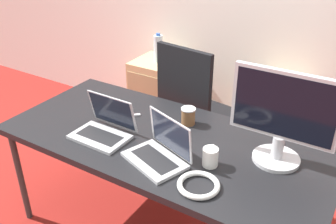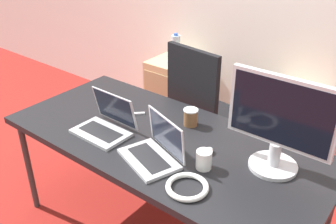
{
  "view_description": "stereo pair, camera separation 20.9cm",
  "coord_description": "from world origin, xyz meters",
  "px_view_note": "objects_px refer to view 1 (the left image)",
  "views": [
    {
      "loc": [
        0.96,
        -1.53,
        1.88
      ],
      "look_at": [
        0.0,
        0.04,
        0.89
      ],
      "focal_mm": 40.0,
      "sensor_mm": 36.0,
      "label": 1
    },
    {
      "loc": [
        1.13,
        -1.41,
        1.88
      ],
      "look_at": [
        0.0,
        0.04,
        0.89
      ],
      "focal_mm": 40.0,
      "sensor_mm": 36.0,
      "label": 2
    }
  ],
  "objects_px": {
    "cabinet_left": "(159,94)",
    "water_bottle": "(158,48)",
    "mouse": "(211,148)",
    "coffee_cup_white": "(210,157)",
    "office_chair": "(197,125)",
    "cabinet_right": "(274,125)",
    "laptop_left": "(104,128)",
    "coffee_cup_brown": "(188,116)",
    "laptop_right": "(160,151)",
    "monitor": "(283,117)",
    "cable_coil": "(199,185)"
  },
  "relations": [
    {
      "from": "laptop_right",
      "to": "coffee_cup_brown",
      "type": "relative_size",
      "value": 3.56
    },
    {
      "from": "cabinet_left",
      "to": "coffee_cup_white",
      "type": "bearing_deg",
      "value": -48.25
    },
    {
      "from": "cabinet_left",
      "to": "water_bottle",
      "type": "height_order",
      "value": "water_bottle"
    },
    {
      "from": "cabinet_right",
      "to": "laptop_right",
      "type": "distance_m",
      "value": 1.45
    },
    {
      "from": "cabinet_left",
      "to": "monitor",
      "type": "distance_m",
      "value": 1.88
    },
    {
      "from": "laptop_right",
      "to": "coffee_cup_brown",
      "type": "distance_m",
      "value": 0.4
    },
    {
      "from": "laptop_left",
      "to": "mouse",
      "type": "height_order",
      "value": "laptop_left"
    },
    {
      "from": "laptop_right",
      "to": "mouse",
      "type": "height_order",
      "value": "laptop_right"
    },
    {
      "from": "cabinet_left",
      "to": "cable_coil",
      "type": "bearing_deg",
      "value": -51.32
    },
    {
      "from": "cabinet_left",
      "to": "coffee_cup_brown",
      "type": "distance_m",
      "value": 1.35
    },
    {
      "from": "monitor",
      "to": "coffee_cup_brown",
      "type": "bearing_deg",
      "value": 170.89
    },
    {
      "from": "cabinet_right",
      "to": "laptop_left",
      "type": "height_order",
      "value": "laptop_left"
    },
    {
      "from": "monitor",
      "to": "coffee_cup_white",
      "type": "relative_size",
      "value": 5.3
    },
    {
      "from": "coffee_cup_brown",
      "to": "water_bottle",
      "type": "bearing_deg",
      "value": 131.0
    },
    {
      "from": "mouse",
      "to": "office_chair",
      "type": "bearing_deg",
      "value": 121.96
    },
    {
      "from": "water_bottle",
      "to": "cabinet_right",
      "type": "bearing_deg",
      "value": -0.11
    },
    {
      "from": "laptop_right",
      "to": "cabinet_right",
      "type": "bearing_deg",
      "value": 80.32
    },
    {
      "from": "water_bottle",
      "to": "cable_coil",
      "type": "distance_m",
      "value": 1.87
    },
    {
      "from": "coffee_cup_brown",
      "to": "monitor",
      "type": "bearing_deg",
      "value": -9.11
    },
    {
      "from": "office_chair",
      "to": "coffee_cup_white",
      "type": "height_order",
      "value": "office_chair"
    },
    {
      "from": "mouse",
      "to": "coffee_cup_white",
      "type": "distance_m",
      "value": 0.13
    },
    {
      "from": "monitor",
      "to": "coffee_cup_white",
      "type": "height_order",
      "value": "monitor"
    },
    {
      "from": "cabinet_left",
      "to": "laptop_left",
      "type": "height_order",
      "value": "laptop_left"
    },
    {
      "from": "cable_coil",
      "to": "office_chair",
      "type": "bearing_deg",
      "value": 117.27
    },
    {
      "from": "water_bottle",
      "to": "laptop_right",
      "type": "relative_size",
      "value": 0.69
    },
    {
      "from": "monitor",
      "to": "mouse",
      "type": "relative_size",
      "value": 7.56
    },
    {
      "from": "monitor",
      "to": "coffee_cup_white",
      "type": "bearing_deg",
      "value": -141.21
    },
    {
      "from": "mouse",
      "to": "monitor",
      "type": "bearing_deg",
      "value": 17.11
    },
    {
      "from": "cabinet_left",
      "to": "water_bottle",
      "type": "bearing_deg",
      "value": 90.0
    },
    {
      "from": "water_bottle",
      "to": "monitor",
      "type": "xyz_separation_m",
      "value": [
        1.41,
        -1.05,
        0.2
      ]
    },
    {
      "from": "coffee_cup_white",
      "to": "cable_coil",
      "type": "bearing_deg",
      "value": -80.62
    },
    {
      "from": "office_chair",
      "to": "cabinet_right",
      "type": "bearing_deg",
      "value": 43.27
    },
    {
      "from": "cable_coil",
      "to": "laptop_right",
      "type": "bearing_deg",
      "value": 160.86
    },
    {
      "from": "office_chair",
      "to": "laptop_left",
      "type": "relative_size",
      "value": 3.35
    },
    {
      "from": "cabinet_left",
      "to": "laptop_left",
      "type": "bearing_deg",
      "value": -69.77
    },
    {
      "from": "monitor",
      "to": "laptop_right",
      "type": "bearing_deg",
      "value": -149.26
    },
    {
      "from": "water_bottle",
      "to": "laptop_right",
      "type": "distance_m",
      "value": 1.63
    },
    {
      "from": "water_bottle",
      "to": "coffee_cup_white",
      "type": "relative_size",
      "value": 2.61
    },
    {
      "from": "mouse",
      "to": "cabinet_left",
      "type": "bearing_deg",
      "value": 133.29
    },
    {
      "from": "water_bottle",
      "to": "monitor",
      "type": "height_order",
      "value": "monitor"
    },
    {
      "from": "cable_coil",
      "to": "monitor",
      "type": "bearing_deg",
      "value": 59.02
    },
    {
      "from": "office_chair",
      "to": "laptop_right",
      "type": "relative_size",
      "value": 2.9
    },
    {
      "from": "cabinet_left",
      "to": "water_bottle",
      "type": "relative_size",
      "value": 2.58
    },
    {
      "from": "office_chair",
      "to": "cabinet_left",
      "type": "distance_m",
      "value": 0.79
    },
    {
      "from": "office_chair",
      "to": "monitor",
      "type": "distance_m",
      "value": 1.13
    },
    {
      "from": "cabinet_left",
      "to": "coffee_cup_brown",
      "type": "bearing_deg",
      "value": -48.94
    },
    {
      "from": "laptop_left",
      "to": "cable_coil",
      "type": "xyz_separation_m",
      "value": [
        0.68,
        -0.13,
        -0.03
      ]
    },
    {
      "from": "cabinet_right",
      "to": "coffee_cup_brown",
      "type": "height_order",
      "value": "coffee_cup_brown"
    },
    {
      "from": "cabinet_right",
      "to": "laptop_left",
      "type": "relative_size",
      "value": 2.06
    },
    {
      "from": "cabinet_left",
      "to": "cable_coil",
      "type": "xyz_separation_m",
      "value": [
        1.16,
        -1.45,
        0.42
      ]
    }
  ]
}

